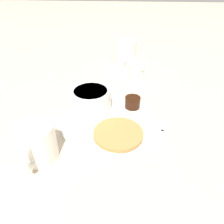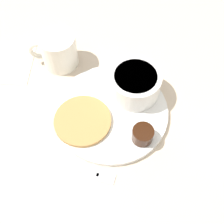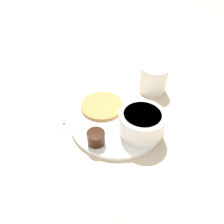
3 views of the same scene
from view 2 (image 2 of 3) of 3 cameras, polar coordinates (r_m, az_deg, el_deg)
ground_plane at (r=0.62m, az=-0.18°, el=-0.17°), size 4.00×4.00×0.00m
plate at (r=0.61m, az=-0.18°, el=0.12°), size 0.25×0.25×0.01m
pancake_stack at (r=0.59m, az=-5.99°, el=-1.74°), size 0.12×0.12×0.01m
bowl at (r=0.61m, az=4.67°, el=5.83°), size 0.11×0.11×0.06m
syrup_cup at (r=0.56m, az=6.25°, el=-4.59°), size 0.04×0.04×0.03m
butter_ramekin at (r=0.63m, az=6.78°, el=5.26°), size 0.04×0.04×0.04m
coffee_mug at (r=0.68m, az=-10.92°, el=12.16°), size 0.08×0.11×0.08m
fork at (r=0.56m, az=-4.58°, el=-12.11°), size 0.05×0.14×0.00m
napkin at (r=0.74m, az=-19.58°, el=9.39°), size 0.13×0.10×0.00m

